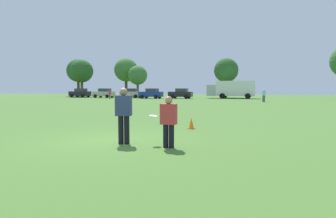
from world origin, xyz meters
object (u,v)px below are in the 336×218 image
(traffic_cone, at_px, (191,124))
(parked_car_near_right, at_px, (181,93))
(player_thrower, at_px, (124,112))
(parked_car_mid_left, at_px, (104,93))
(parked_car_near_left, at_px, (80,93))
(bystander_sideline_watcher, at_px, (110,94))
(parked_car_mid_right, at_px, (151,93))
(box_truck, at_px, (232,89))
(bystander_far_jogger, at_px, (264,95))
(player_defender, at_px, (169,119))
(frisbee, at_px, (153,116))
(parked_car_center, at_px, (132,93))

(traffic_cone, relative_size, parked_car_near_right, 0.11)
(player_thrower, height_order, parked_car_mid_left, parked_car_mid_left)
(player_thrower, height_order, parked_car_near_left, parked_car_near_left)
(parked_car_near_left, distance_m, bystander_sideline_watcher, 10.88)
(parked_car_mid_left, height_order, parked_car_mid_right, same)
(box_truck, bearing_deg, bystander_far_jogger, -70.74)
(parked_car_mid_left, xyz_separation_m, parked_car_near_right, (15.56, -0.91, 0.00))
(parked_car_mid_left, distance_m, bystander_far_jogger, 31.13)
(player_thrower, bearing_deg, parked_car_mid_right, 106.24)
(bystander_far_jogger, bearing_deg, player_defender, -98.81)
(parked_car_mid_left, xyz_separation_m, bystander_sideline_watcher, (3.54, -4.86, -0.06))
(player_defender, bearing_deg, parked_car_near_left, 123.62)
(parked_car_mid_right, bearing_deg, player_defender, -71.91)
(frisbee, bearing_deg, bystander_sideline_watcher, 117.25)
(frisbee, bearing_deg, traffic_cone, 81.20)
(parked_car_mid_left, bearing_deg, parked_car_mid_right, -10.33)
(player_thrower, xyz_separation_m, parked_car_mid_left, (-22.45, 43.60, -0.10))
(player_defender, height_order, parked_car_mid_right, parked_car_mid_right)
(box_truck, bearing_deg, parked_car_near_right, -162.12)
(frisbee, xyz_separation_m, parked_car_near_right, (-7.82, 42.46, 0.02))
(player_defender, distance_m, frisbee, 0.78)
(parked_car_near_left, bearing_deg, parked_car_center, -1.58)
(traffic_cone, xyz_separation_m, bystander_sideline_watcher, (-20.43, 34.66, 0.63))
(frisbee, distance_m, bystander_sideline_watcher, 43.32)
(frisbee, height_order, parked_car_near_right, parked_car_near_right)
(parked_car_mid_right, distance_m, parked_car_near_right, 5.35)
(frisbee, distance_m, parked_car_near_left, 52.94)
(player_thrower, bearing_deg, traffic_cone, 69.61)
(player_thrower, relative_size, box_truck, 0.21)
(player_thrower, relative_size, parked_car_center, 0.42)
(player_defender, distance_m, bystander_sideline_watcher, 44.02)
(parked_car_mid_left, height_order, bystander_far_jogger, parked_car_mid_left)
(bystander_far_jogger, bearing_deg, player_thrower, -101.52)
(frisbee, distance_m, parked_car_center, 47.39)
(player_thrower, height_order, traffic_cone, player_thrower)
(player_thrower, relative_size, frisbee, 6.64)
(parked_car_mid_left, relative_size, box_truck, 0.50)
(parked_car_center, xyz_separation_m, bystander_far_jogger, (23.50, -11.69, 0.04))
(frisbee, bearing_deg, parked_car_near_right, 100.43)
(player_thrower, xyz_separation_m, parked_car_mid_right, (-12.16, 41.73, -0.10))
(player_defender, height_order, box_truck, box_truck)
(player_defender, distance_m, parked_car_mid_right, 44.14)
(player_thrower, xyz_separation_m, frisbee, (0.92, 0.23, -0.12))
(parked_car_mid_left, height_order, parked_car_near_right, same)
(parked_car_near_right, height_order, bystander_far_jogger, parked_car_near_right)
(box_truck, bearing_deg, player_thrower, -92.55)
(player_defender, xyz_separation_m, parked_car_near_left, (-29.72, 44.69, 0.05))
(parked_car_mid_left, xyz_separation_m, bystander_far_jogger, (29.07, -11.15, 0.04))
(parked_car_center, distance_m, parked_car_near_right, 10.09)
(player_defender, bearing_deg, parked_car_center, 112.55)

